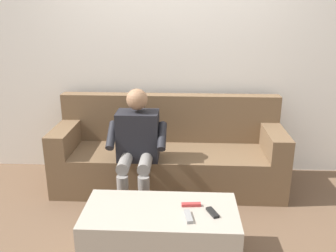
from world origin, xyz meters
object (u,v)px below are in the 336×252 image
Objects in this scene: person_solo_seated at (137,142)px; remote_gray at (188,216)px; couch at (169,157)px; remote_black at (212,212)px; coffee_table at (161,234)px; remote_red at (191,205)px.

person_solo_seated reaches higher than remote_gray.
couch reaches higher than remote_black.
coffee_table is 7.89× the size of remote_red.
coffee_table is at bearing 54.64° from remote_gray.
remote_gray is (-0.19, 0.10, 0.22)m from coffee_table.
remote_black reaches higher than coffee_table.
couch reaches higher than remote_red.
person_solo_seated is 1.08m from remote_black.
person_solo_seated is at bearing 17.66° from remote_gray.
coffee_table is 0.42m from remote_black.
remote_red is at bearing -16.58° from remote_gray.
coffee_table is (0.00, 1.17, -0.10)m from couch.
couch is 17.78× the size of remote_black.
remote_gray is at bearing 87.12° from remote_black.
remote_gray is at bearing 98.70° from couch.
person_solo_seated reaches higher than coffee_table.
remote_gray is (-0.19, 1.27, 0.11)m from couch.
couch is 1.14m from remote_red.
couch is at bearing 95.83° from remote_red.
couch reaches higher than remote_gray.
remote_red is at bearing 122.26° from person_solo_seated.
remote_black is (-0.63, 0.86, -0.18)m from person_solo_seated.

